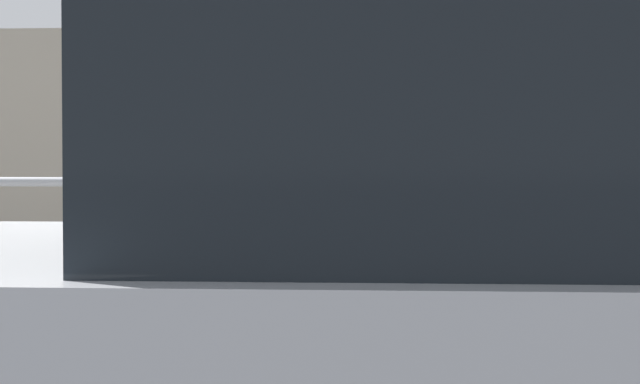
% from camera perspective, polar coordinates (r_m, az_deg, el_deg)
% --- Properties ---
extents(parking_meter, '(0.19, 0.20, 1.50)m').
position_cam_1_polar(parking_meter, '(4.24, -2.25, 0.90)').
color(parking_meter, slate).
rests_on(parking_meter, sidewalk_curb).
extents(pedestrian_at_meter, '(0.60, 0.64, 1.65)m').
position_cam_1_polar(pedestrian_at_meter, '(4.43, 5.65, -1.34)').
color(pedestrian_at_meter, slate).
rests_on(pedestrian_at_meter, sidewalk_curb).
extents(parked_sedan_silver, '(4.60, 1.83, 1.76)m').
position_cam_1_polar(parked_sedan_silver, '(2.66, 13.86, -8.01)').
color(parked_sedan_silver, '#B7BABF').
rests_on(parked_sedan_silver, ground).
extents(background_railing, '(24.06, 0.06, 1.06)m').
position_cam_1_polar(background_railing, '(6.94, 2.23, -1.79)').
color(background_railing, gray).
rests_on(background_railing, sidewalk_curb).
extents(backdrop_wall, '(32.00, 0.50, 2.54)m').
position_cam_1_polar(backdrop_wall, '(10.34, 2.89, 1.40)').
color(backdrop_wall, '#ADA38E').
rests_on(backdrop_wall, ground).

